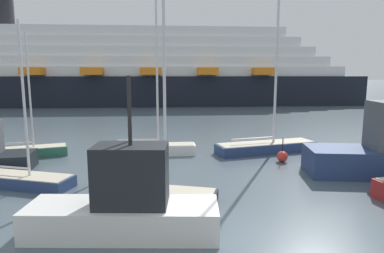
# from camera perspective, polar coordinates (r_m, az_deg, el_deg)

# --- Properties ---
(ground_plane) EXTENTS (600.00, 600.00, 0.00)m
(ground_plane) POSITION_cam_1_polar(r_m,az_deg,el_deg) (11.59, 3.65, -17.78)
(ground_plane) COLOR #4C5B66
(sailboat_0) EXTENTS (4.95, 2.81, 7.78)m
(sailboat_0) POSITION_cam_1_polar(r_m,az_deg,el_deg) (23.71, -26.28, -3.72)
(sailboat_0) COLOR #2D6B51
(sailboat_0) RESTS_ON ground_plane
(sailboat_1) EXTENTS (7.09, 3.38, 13.27)m
(sailboat_1) POSITION_cam_1_polar(r_m,az_deg,el_deg) (23.02, 12.59, -2.80)
(sailboat_1) COLOR navy
(sailboat_1) RESTS_ON ground_plane
(sailboat_3) EXTENTS (5.00, 2.77, 7.56)m
(sailboat_3) POSITION_cam_1_polar(r_m,az_deg,el_deg) (17.68, -26.87, -7.94)
(sailboat_3) COLOR navy
(sailboat_3) RESTS_ON ground_plane
(sailboat_5) EXTENTS (5.23, 2.50, 8.62)m
(sailboat_5) POSITION_cam_1_polar(r_m,az_deg,el_deg) (14.34, -6.05, -10.65)
(sailboat_5) COLOR black
(sailboat_5) RESTS_ON ground_plane
(sailboat_6) EXTENTS (5.84, 1.53, 10.38)m
(sailboat_6) POSITION_cam_1_polar(r_m,az_deg,el_deg) (22.04, -6.98, -3.44)
(sailboat_6) COLOR white
(sailboat_6) RESTS_ON ground_plane
(fishing_boat_3) EXTENTS (6.32, 2.27, 5.16)m
(fishing_boat_3) POSITION_cam_1_polar(r_m,az_deg,el_deg) (11.34, -11.21, -12.79)
(fishing_boat_3) COLOR white
(fishing_boat_3) RESTS_ON ground_plane
(channel_buoy_0) EXTENTS (0.65, 0.65, 1.44)m
(channel_buoy_0) POSITION_cam_1_polar(r_m,az_deg,el_deg) (20.82, 15.16, -4.95)
(channel_buoy_0) COLOR red
(channel_buoy_0) RESTS_ON ground_plane
(cruise_ship) EXTENTS (89.34, 15.45, 17.38)m
(cruise_ship) POSITION_cam_1_polar(r_m,az_deg,el_deg) (60.56, -15.48, 8.94)
(cruise_ship) COLOR black
(cruise_ship) RESTS_ON ground_plane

